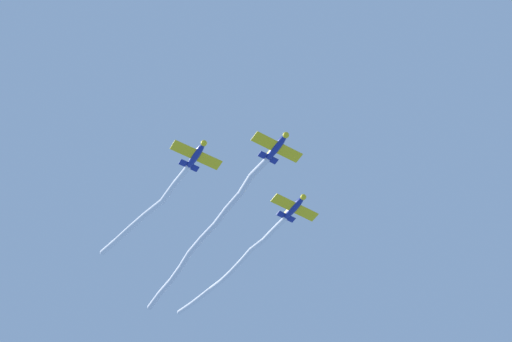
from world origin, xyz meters
TOP-DOWN VIEW (x-y plane):
  - airplane_lead at (-3.91, -4.20)m, footprint 5.01×5.72m
  - smoke_trail_lead at (-17.90, 6.66)m, footprint 25.20×19.91m
  - airplane_left_wing at (-4.96, 5.11)m, footprint 4.99×5.75m
  - smoke_trail_left_wing at (-16.48, 12.69)m, footprint 20.45×12.63m
  - airplane_right_wing at (-13.06, -6.23)m, footprint 5.04×5.67m
  - smoke_trail_right_wing at (-22.81, 0.15)m, footprint 17.13×10.09m

SIDE VIEW (x-z plane):
  - airplane_lead at x=-3.91m, z-range 67.37..68.92m
  - airplane_left_wing at x=-4.96m, z-range 67.37..68.92m
  - smoke_trail_left_wing at x=-16.48m, z-range 67.64..69.15m
  - airplane_right_wing at x=-13.06m, z-range 67.67..69.22m
  - smoke_trail_lead at x=-17.90m, z-range 67.78..69.78m
  - smoke_trail_right_wing at x=-22.81m, z-range 68.07..69.73m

